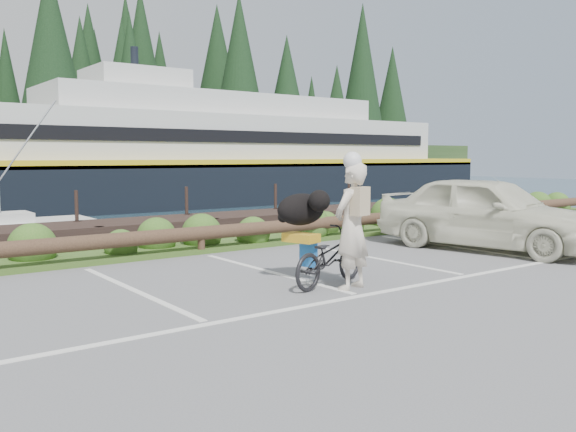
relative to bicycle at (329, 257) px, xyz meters
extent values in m
plane|color=#5C5D5F|center=(-0.12, -0.47, -0.47)|extent=(72.00, 72.00, 0.00)
cube|color=#3D5B21|center=(-0.12, 4.83, -0.42)|extent=(34.00, 1.60, 0.10)
imported|color=black|center=(0.00, 0.00, 0.00)|extent=(1.91, 1.08, 0.95)
imported|color=beige|center=(0.11, -0.41, 0.53)|extent=(0.83, 0.66, 2.01)
ellipsoid|color=black|center=(-0.15, 0.56, 0.74)|extent=(0.68, 1.02, 0.54)
imported|color=beige|center=(5.39, 0.83, 0.37)|extent=(2.90, 5.24, 1.69)
camera|label=1|loc=(-6.37, -7.47, 1.63)|focal=38.00mm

